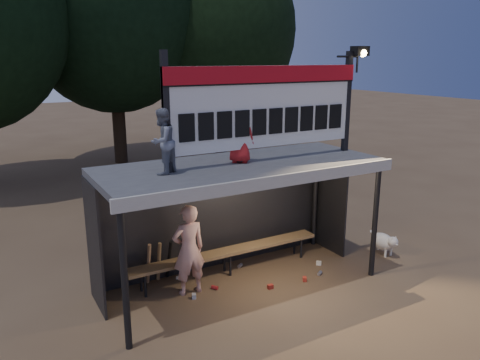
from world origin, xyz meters
name	(u,v)px	position (x,y,z in m)	size (l,w,h in m)	color
ground	(241,284)	(0.00, 0.00, 0.00)	(80.00, 80.00, 0.00)	#503B28
player	(189,250)	(-0.96, 0.19, 0.83)	(0.60, 0.40, 1.65)	silver
child_a	(162,142)	(-1.45, -0.05, 2.84)	(0.50, 0.39, 1.03)	slate
child_b	(240,135)	(0.01, 0.07, 2.81)	(0.48, 0.31, 0.98)	#B11B1D
dugout_shelter	(235,186)	(0.00, 0.24, 1.85)	(5.10, 2.08, 2.32)	#434345
scoreboard_assembly	(269,104)	(0.56, -0.01, 3.32)	(4.10, 0.27, 1.99)	black
bench	(227,253)	(0.00, 0.55, 0.43)	(4.00, 0.35, 0.48)	olive
tree_mid	(111,0)	(1.00, 11.50, 6.17)	(7.22, 7.22, 10.36)	black
tree_right	(220,29)	(5.00, 10.50, 5.19)	(6.08, 6.08, 8.72)	black
dog	(384,242)	(3.35, -0.29, 0.28)	(0.36, 0.81, 0.49)	beige
bats	(159,262)	(-1.30, 0.82, 0.43)	(0.47, 0.33, 0.84)	#A5754D
litter	(257,278)	(0.35, 0.01, 0.04)	(2.89, 1.36, 0.08)	#A7271C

